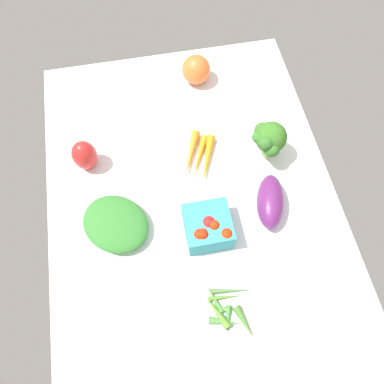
{
  "coord_description": "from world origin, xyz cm",
  "views": [
    {
      "loc": [
        -43.79,
        8.36,
        94.03
      ],
      "look_at": [
        0.0,
        0.0,
        4.0
      ],
      "focal_mm": 35.92,
      "sensor_mm": 36.0,
      "label": 1
    }
  ],
  "objects_px": {
    "heirloom_tomato_orange": "(196,70)",
    "carrot_bunch": "(199,157)",
    "okra_pile": "(227,311)",
    "broccoli_head": "(269,138)",
    "berry_basket": "(208,227)",
    "eggplant": "(270,201)",
    "bell_pepper_red": "(85,155)",
    "leafy_greens_clump": "(116,224)"
  },
  "relations": [
    {
      "from": "leafy_greens_clump",
      "to": "eggplant",
      "type": "bearing_deg",
      "value": -92.49
    },
    {
      "from": "eggplant",
      "to": "bell_pepper_red",
      "type": "xyz_separation_m",
      "value": [
        0.22,
        0.45,
        0.01
      ]
    },
    {
      "from": "broccoli_head",
      "to": "okra_pile",
      "type": "relative_size",
      "value": 0.88
    },
    {
      "from": "heirloom_tomato_orange",
      "to": "eggplant",
      "type": "relative_size",
      "value": 0.58
    },
    {
      "from": "leafy_greens_clump",
      "to": "eggplant",
      "type": "relative_size",
      "value": 1.18
    },
    {
      "from": "eggplant",
      "to": "berry_basket",
      "type": "bearing_deg",
      "value": -60.21
    },
    {
      "from": "heirloom_tomato_orange",
      "to": "carrot_bunch",
      "type": "distance_m",
      "value": 0.29
    },
    {
      "from": "carrot_bunch",
      "to": "eggplant",
      "type": "xyz_separation_m",
      "value": [
        -0.18,
        -0.15,
        0.02
      ]
    },
    {
      "from": "leafy_greens_clump",
      "to": "heirloom_tomato_orange",
      "type": "distance_m",
      "value": 0.53
    },
    {
      "from": "carrot_bunch",
      "to": "bell_pepper_red",
      "type": "relative_size",
      "value": 1.76
    },
    {
      "from": "heirloom_tomato_orange",
      "to": "carrot_bunch",
      "type": "relative_size",
      "value": 0.51
    },
    {
      "from": "broccoli_head",
      "to": "bell_pepper_red",
      "type": "relative_size",
      "value": 1.27
    },
    {
      "from": "carrot_bunch",
      "to": "berry_basket",
      "type": "xyz_separation_m",
      "value": [
        -0.22,
        0.02,
        0.03
      ]
    },
    {
      "from": "leafy_greens_clump",
      "to": "carrot_bunch",
      "type": "bearing_deg",
      "value": -56.92
    },
    {
      "from": "okra_pile",
      "to": "carrot_bunch",
      "type": "distance_m",
      "value": 0.42
    },
    {
      "from": "heirloom_tomato_orange",
      "to": "okra_pile",
      "type": "xyz_separation_m",
      "value": [
        -0.7,
        0.07,
        -0.04
      ]
    },
    {
      "from": "okra_pile",
      "to": "berry_basket",
      "type": "bearing_deg",
      "value": 0.97
    },
    {
      "from": "okra_pile",
      "to": "bell_pepper_red",
      "type": "distance_m",
      "value": 0.54
    },
    {
      "from": "berry_basket",
      "to": "leafy_greens_clump",
      "type": "bearing_deg",
      "value": 75.65
    },
    {
      "from": "berry_basket",
      "to": "heirloom_tomato_orange",
      "type": "bearing_deg",
      "value": -7.78
    },
    {
      "from": "broccoli_head",
      "to": "eggplant",
      "type": "xyz_separation_m",
      "value": [
        -0.16,
        0.03,
        -0.05
      ]
    },
    {
      "from": "okra_pile",
      "to": "leafy_greens_clump",
      "type": "bearing_deg",
      "value": 41.48
    },
    {
      "from": "broccoli_head",
      "to": "bell_pepper_red",
      "type": "distance_m",
      "value": 0.49
    },
    {
      "from": "heirloom_tomato_orange",
      "to": "bell_pepper_red",
      "type": "relative_size",
      "value": 0.9
    },
    {
      "from": "eggplant",
      "to": "leafy_greens_clump",
      "type": "bearing_deg",
      "value": -75.93
    },
    {
      "from": "leafy_greens_clump",
      "to": "heirloom_tomato_orange",
      "type": "xyz_separation_m",
      "value": [
        0.45,
        -0.29,
        0.02
      ]
    },
    {
      "from": "broccoli_head",
      "to": "eggplant",
      "type": "distance_m",
      "value": 0.17
    },
    {
      "from": "okra_pile",
      "to": "eggplant",
      "type": "relative_size",
      "value": 0.95
    },
    {
      "from": "bell_pepper_red",
      "to": "okra_pile",
      "type": "bearing_deg",
      "value": -147.99
    },
    {
      "from": "broccoli_head",
      "to": "berry_basket",
      "type": "distance_m",
      "value": 0.29
    },
    {
      "from": "carrot_bunch",
      "to": "eggplant",
      "type": "bearing_deg",
      "value": -139.8
    },
    {
      "from": "carrot_bunch",
      "to": "eggplant",
      "type": "distance_m",
      "value": 0.23
    },
    {
      "from": "broccoli_head",
      "to": "okra_pile",
      "type": "xyz_separation_m",
      "value": [
        -0.4,
        0.2,
        -0.07
      ]
    },
    {
      "from": "carrot_bunch",
      "to": "okra_pile",
      "type": "bearing_deg",
      "value": 177.55
    },
    {
      "from": "broccoli_head",
      "to": "berry_basket",
      "type": "height_order",
      "value": "broccoli_head"
    },
    {
      "from": "heirloom_tomato_orange",
      "to": "leafy_greens_clump",
      "type": "bearing_deg",
      "value": 146.7
    },
    {
      "from": "broccoli_head",
      "to": "carrot_bunch",
      "type": "relative_size",
      "value": 0.72
    },
    {
      "from": "eggplant",
      "to": "bell_pepper_red",
      "type": "distance_m",
      "value": 0.5
    },
    {
      "from": "broccoli_head",
      "to": "bell_pepper_red",
      "type": "bearing_deg",
      "value": 83.05
    },
    {
      "from": "okra_pile",
      "to": "carrot_bunch",
      "type": "height_order",
      "value": "carrot_bunch"
    },
    {
      "from": "leafy_greens_clump",
      "to": "okra_pile",
      "type": "bearing_deg",
      "value": -138.52
    },
    {
      "from": "leafy_greens_clump",
      "to": "okra_pile",
      "type": "xyz_separation_m",
      "value": [
        -0.26,
        -0.23,
        -0.02
      ]
    }
  ]
}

